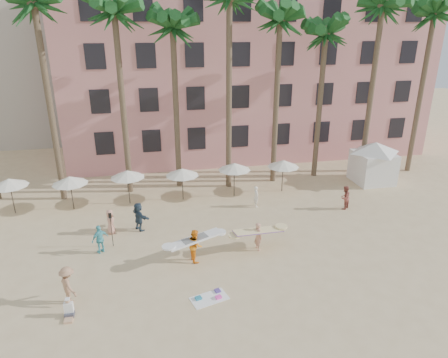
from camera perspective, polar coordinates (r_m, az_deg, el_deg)
ground at (r=20.33m, az=0.89°, el=-16.91°), size 120.00×120.00×0.00m
pink_hotel at (r=43.17m, az=2.79°, el=15.06°), size 35.00×14.00×16.00m
palm_row at (r=30.90m, az=-4.33°, el=21.88°), size 44.40×5.40×16.30m
umbrella_row at (r=29.93m, az=-9.83°, el=0.87°), size 22.50×2.70×2.73m
cabana at (r=35.78m, az=20.62°, el=2.73°), size 4.50×4.50×3.50m
beach_towel at (r=20.46m, az=-2.01°, el=-16.53°), size 2.01×1.46×0.14m
carrier_yellow at (r=23.84m, az=4.93°, el=-7.90°), size 3.12×1.26×1.76m
carrier_white at (r=22.78m, az=-4.15°, el=-9.28°), size 3.26×1.76×1.91m
beachgoers at (r=24.79m, az=-8.85°, el=-7.08°), size 19.12×9.79×1.93m
paddle at (r=24.79m, az=-15.84°, el=-6.39°), size 0.18×0.04×2.23m
seated_man at (r=20.48m, az=-21.29°, el=-17.14°), size 0.41×0.72×0.94m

